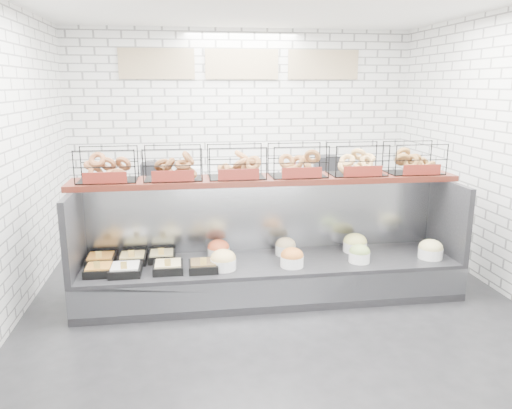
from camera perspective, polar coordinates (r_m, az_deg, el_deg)
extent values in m
plane|color=black|center=(5.21, 2.20, -11.64)|extent=(5.50, 5.50, 0.00)
cube|color=silver|center=(7.47, -1.59, 8.04)|extent=(5.00, 0.02, 3.00)
cube|color=tan|center=(7.36, -11.28, 15.51)|extent=(1.05, 0.03, 0.42)
cube|color=tan|center=(7.41, -1.61, 15.74)|extent=(1.05, 0.03, 0.42)
cube|color=tan|center=(7.65, 7.70, 15.56)|extent=(1.05, 0.03, 0.42)
cube|color=black|center=(5.40, 1.63, -8.38)|extent=(4.00, 0.90, 0.40)
cube|color=#93969B|center=(5.00, 2.51, -10.00)|extent=(4.00, 0.03, 0.28)
cube|color=#93969B|center=(5.59, 0.95, -1.11)|extent=(4.00, 0.08, 0.80)
cube|color=black|center=(5.24, -20.06, -2.95)|extent=(0.06, 0.90, 0.80)
cube|color=black|center=(5.87, 20.99, -1.33)|extent=(0.06, 0.90, 0.80)
cube|color=black|center=(5.16, -17.49, -7.22)|extent=(0.27, 0.27, 0.08)
cube|color=orange|center=(5.15, -17.51, -6.85)|extent=(0.23, 0.23, 0.04)
cube|color=gold|center=(5.04, -17.72, -6.64)|extent=(0.06, 0.01, 0.08)
cube|color=black|center=(5.46, -17.30, -6.07)|extent=(0.29, 0.29, 0.08)
cube|color=orange|center=(5.45, -17.33, -5.73)|extent=(0.25, 0.25, 0.04)
cube|color=gold|center=(5.33, -17.53, -5.53)|extent=(0.06, 0.01, 0.08)
cube|color=black|center=(5.10, -14.69, -7.29)|extent=(0.31, 0.31, 0.08)
cube|color=silver|center=(5.09, -14.71, -6.92)|extent=(0.26, 0.26, 0.04)
cube|color=gold|center=(4.97, -14.88, -6.76)|extent=(0.06, 0.01, 0.08)
cube|color=black|center=(5.40, -13.91, -6.06)|extent=(0.28, 0.28, 0.08)
cube|color=#E1C873|center=(5.39, -13.93, -5.71)|extent=(0.24, 0.24, 0.04)
cube|color=gold|center=(5.28, -14.06, -5.50)|extent=(0.06, 0.01, 0.08)
cube|color=black|center=(5.08, -10.00, -7.12)|extent=(0.29, 0.29, 0.08)
cube|color=#D3BC81|center=(5.07, -10.02, -6.75)|extent=(0.25, 0.25, 0.04)
cube|color=gold|center=(4.95, -10.07, -6.56)|extent=(0.06, 0.01, 0.08)
cube|color=black|center=(5.40, -10.71, -5.90)|extent=(0.28, 0.28, 0.08)
cube|color=tan|center=(5.39, -10.73, -5.55)|extent=(0.24, 0.24, 0.04)
cube|color=gold|center=(5.28, -10.79, -5.32)|extent=(0.06, 0.01, 0.08)
cube|color=black|center=(5.06, -6.06, -7.07)|extent=(0.29, 0.29, 0.08)
cube|color=brown|center=(5.05, -6.07, -6.70)|extent=(0.24, 0.24, 0.04)
cube|color=gold|center=(4.93, -6.04, -6.50)|extent=(0.06, 0.01, 0.08)
cylinder|color=white|center=(5.08, -3.76, -6.78)|extent=(0.26, 0.26, 0.11)
ellipsoid|color=#E4C475|center=(5.05, -3.77, -6.14)|extent=(0.26, 0.26, 0.18)
cylinder|color=white|center=(5.41, -4.31, -5.49)|extent=(0.24, 0.24, 0.11)
ellipsoid|color=#E15A2F|center=(5.39, -4.32, -4.89)|extent=(0.23, 0.23, 0.16)
cylinder|color=white|center=(5.15, 4.12, -6.47)|extent=(0.24, 0.24, 0.11)
ellipsoid|color=#C46B29|center=(5.13, 4.14, -5.84)|extent=(0.24, 0.24, 0.17)
cylinder|color=white|center=(5.50, 3.39, -5.16)|extent=(0.22, 0.22, 0.11)
ellipsoid|color=tan|center=(5.48, 3.40, -4.57)|extent=(0.22, 0.22, 0.15)
cylinder|color=white|center=(5.37, 11.72, -5.89)|extent=(0.22, 0.22, 0.11)
ellipsoid|color=#809B4F|center=(5.35, 11.75, -5.28)|extent=(0.22, 0.22, 0.15)
cylinder|color=white|center=(5.69, 11.24, -4.73)|extent=(0.26, 0.26, 0.11)
ellipsoid|color=#DBD870|center=(5.67, 11.26, -4.16)|extent=(0.26, 0.26, 0.18)
cylinder|color=white|center=(5.69, 19.30, -5.25)|extent=(0.26, 0.26, 0.11)
ellipsoid|color=#C8BC7B|center=(5.68, 19.35, -4.68)|extent=(0.25, 0.25, 0.18)
cube|color=#3D130D|center=(5.32, 1.29, 2.87)|extent=(4.10, 0.50, 0.06)
cube|color=black|center=(5.27, -16.66, 4.40)|extent=(0.60, 0.38, 0.34)
cube|color=maroon|center=(5.09, -16.89, 2.94)|extent=(0.42, 0.02, 0.11)
cube|color=black|center=(5.21, -9.48, 4.70)|extent=(0.60, 0.38, 0.34)
cube|color=maroon|center=(5.03, -9.47, 3.22)|extent=(0.42, 0.02, 0.11)
cube|color=black|center=(5.24, -2.25, 4.92)|extent=(0.60, 0.38, 0.34)
cube|color=maroon|center=(5.06, -1.99, 3.46)|extent=(0.42, 0.02, 0.11)
cube|color=black|center=(5.35, 4.79, 5.06)|extent=(0.60, 0.38, 0.34)
cube|color=maroon|center=(5.17, 5.28, 3.63)|extent=(0.42, 0.02, 0.11)
cube|color=black|center=(5.53, 11.46, 5.12)|extent=(0.60, 0.38, 0.34)
cube|color=maroon|center=(5.36, 12.13, 3.74)|extent=(0.42, 0.02, 0.11)
cube|color=black|center=(5.79, 17.62, 5.12)|extent=(0.60, 0.38, 0.34)
cube|color=maroon|center=(5.62, 18.43, 3.79)|extent=(0.42, 0.02, 0.11)
cube|color=#93969B|center=(7.33, -1.24, -0.39)|extent=(4.00, 0.60, 0.90)
cube|color=black|center=(7.19, -11.39, 3.70)|extent=(0.40, 0.30, 0.24)
cube|color=silver|center=(7.15, -7.53, 3.55)|extent=(0.35, 0.28, 0.18)
cylinder|color=#DD3742|center=(7.32, 4.23, 4.02)|extent=(0.09, 0.09, 0.22)
cube|color=black|center=(7.40, 8.10, 4.34)|extent=(0.30, 0.30, 0.30)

